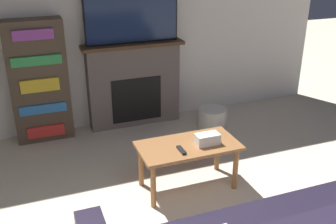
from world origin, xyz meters
TOP-DOWN VIEW (x-y plane):
  - wall_back at (0.00, 3.84)m, footprint 5.51×0.06m
  - fireplace at (0.10, 3.70)m, footprint 1.25×0.28m
  - tv at (0.10, 3.68)m, footprint 1.13×0.03m
  - coffee_table at (0.16, 2.11)m, footprint 0.94×0.49m
  - tissue_box at (0.33, 2.06)m, footprint 0.22×0.12m
  - remote_control at (0.05, 2.01)m, footprint 0.04×0.15m
  - bookshelf at (-1.03, 3.68)m, footprint 0.65×0.29m
  - storage_basket at (0.99, 3.23)m, footprint 0.36×0.36m

SIDE VIEW (x-z plane):
  - storage_basket at x=0.99m, z-range 0.00..0.25m
  - coffee_table at x=0.16m, z-range 0.16..0.62m
  - remote_control at x=0.05m, z-range 0.46..0.48m
  - tissue_box at x=0.33m, z-range 0.46..0.56m
  - fireplace at x=0.10m, z-range 0.00..1.07m
  - bookshelf at x=-1.03m, z-range 0.00..1.42m
  - wall_back at x=0.00m, z-range 0.00..2.70m
  - tv at x=0.10m, z-range 1.06..1.77m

